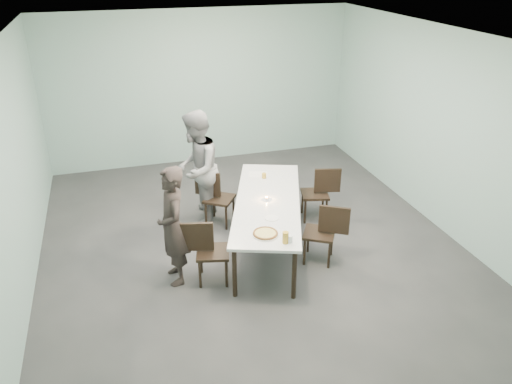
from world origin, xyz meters
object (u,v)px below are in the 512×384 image
object	(u,v)px
diner_near	(173,226)
table	(268,204)
chair_near_left	(206,248)
pizza	(265,233)
tealight	(267,199)
amber_tumbler	(264,176)
chair_near_right	(325,230)
water_tumbler	(289,239)
chair_far_left	(215,194)
chair_far_right	(320,190)
side_plate	(272,218)
diner_far	(197,169)
beer_glass	(285,238)

from	to	relation	value
diner_near	table	bearing A→B (deg)	103.88
chair_near_left	pizza	distance (m)	0.81
tealight	amber_tumbler	world-z (taller)	amber_tumbler
chair_near_right	water_tumbler	bearing A→B (deg)	66.41
chair_far_left	chair_far_right	bearing A→B (deg)	22.01
table	water_tumbler	bearing A→B (deg)	-94.60
amber_tumbler	water_tumbler	bearing A→B (deg)	-98.22
table	chair_near_left	size ratio (longest dim) A/B	3.16
pizza	side_plate	distance (m)	0.43
diner_far	tealight	size ratio (longest dim) A/B	32.69
tealight	chair_far_left	bearing A→B (deg)	122.89
table	chair_far_right	distance (m)	1.22
pizza	table	bearing A→B (deg)	70.26
amber_tumbler	side_plate	bearing A→B (deg)	-103.02
chair_far_right	beer_glass	bearing A→B (deg)	69.02
diner_near	tealight	bearing A→B (deg)	104.88
diner_near	amber_tumbler	bearing A→B (deg)	123.35
diner_near	beer_glass	size ratio (longest dim) A/B	10.75
chair_near_left	chair_near_right	size ratio (longest dim) A/B	1.00
table	diner_far	size ratio (longest dim) A/B	1.50
pizza	amber_tumbler	xyz separation A→B (m)	(0.50, 1.64, 0.02)
chair_near_left	diner_far	distance (m)	1.68
chair_near_left	chair_far_left	size ratio (longest dim) A/B	1.00
diner_near	beer_glass	xyz separation A→B (m)	(1.27, -0.70, 0.02)
tealight	table	bearing A→B (deg)	-68.26
diner_near	water_tumbler	world-z (taller)	diner_near
chair_near_right	beer_glass	size ratio (longest dim) A/B	5.80
water_tumbler	pizza	bearing A→B (deg)	133.31
diner_far	water_tumbler	size ratio (longest dim) A/B	20.34
chair_far_right	diner_far	xyz separation A→B (m)	(-1.89, 0.46, 0.41)
beer_glass	water_tumbler	size ratio (longest dim) A/B	1.67
chair_near_left	diner_far	bearing A→B (deg)	96.61
chair_near_right	amber_tumbler	xyz separation A→B (m)	(-0.46, 1.36, 0.29)
water_tumbler	amber_tumbler	world-z (taller)	water_tumbler
beer_glass	amber_tumbler	bearing A→B (deg)	80.25
side_plate	amber_tumbler	xyz separation A→B (m)	(0.29, 1.27, 0.04)
pizza	beer_glass	distance (m)	0.31
chair_near_right	chair_far_left	bearing A→B (deg)	-20.46
chair_far_left	beer_glass	xyz separation A→B (m)	(0.44, -2.05, 0.32)
chair_near_right	chair_far_right	size ratio (longest dim) A/B	1.00
pizza	water_tumbler	distance (m)	0.33
diner_far	pizza	bearing A→B (deg)	37.07
chair_far_right	diner_near	size ratio (longest dim) A/B	0.54
chair_near_right	diner_near	xyz separation A→B (m)	(-2.05, 0.16, 0.31)
chair_near_right	pizza	bearing A→B (deg)	47.16
chair_near_left	chair_near_right	world-z (taller)	same
chair_far_right	tealight	xyz separation A→B (m)	(-1.08, -0.54, 0.27)
diner_far	side_plate	size ratio (longest dim) A/B	10.17
chair_near_left	tealight	world-z (taller)	chair_near_left
diner_near	side_plate	distance (m)	1.30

